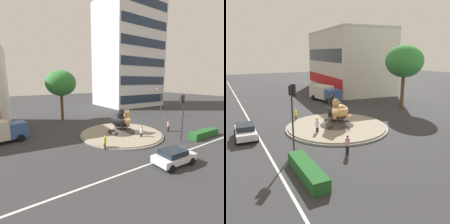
# 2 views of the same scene
# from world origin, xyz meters

# --- Properties ---
(ground_plane) EXTENTS (160.00, 160.00, 0.00)m
(ground_plane) POSITION_xyz_m (0.00, 0.00, 0.00)
(ground_plane) COLOR #333335
(lane_centreline) EXTENTS (112.00, 0.20, 0.01)m
(lane_centreline) POSITION_xyz_m (0.00, -8.55, 0.00)
(lane_centreline) COLOR silver
(lane_centreline) RESTS_ON ground
(roundabout_island) EXTENTS (11.64, 11.64, 1.36)m
(roundabout_island) POSITION_xyz_m (0.00, -0.01, 0.36)
(roundabout_island) COLOR gray
(roundabout_island) RESTS_ON ground
(cat_statue_black) EXTENTS (1.90, 2.81, 2.64)m
(cat_statue_black) POSITION_xyz_m (-0.52, 0.04, 2.32)
(cat_statue_black) COLOR black
(cat_statue_black) RESTS_ON roundabout_island
(cat_statue_calico) EXTENTS (1.55, 2.39, 2.35)m
(cat_statue_calico) POSITION_xyz_m (0.58, -0.01, 2.22)
(cat_statue_calico) COLOR tan
(cat_statue_calico) RESTS_ON roundabout_island
(traffic_light_mast) EXTENTS (0.76, 0.49, 5.94)m
(traffic_light_mast) POSITION_xyz_m (4.46, -6.39, 4.31)
(traffic_light_mast) COLOR #2D2D33
(traffic_light_mast) RESTS_ON ground
(office_tower) EXTENTS (17.67, 15.07, 30.58)m
(office_tower) POSITION_xyz_m (20.04, 24.47, 15.29)
(office_tower) COLOR silver
(office_tower) RESTS_ON ground
(clipped_hedge_strip) EXTENTS (5.32, 1.20, 0.90)m
(clipped_hedge_strip) POSITION_xyz_m (8.91, -6.90, 0.45)
(clipped_hedge_strip) COLOR #235B28
(clipped_hedge_strip) RESTS_ON ground
(broadleaf_tree_behind_island) EXTENTS (5.64, 5.64, 9.58)m
(broadleaf_tree_behind_island) POSITION_xyz_m (-4.30, 13.52, 7.14)
(broadleaf_tree_behind_island) COLOR brown
(broadleaf_tree_behind_island) RESTS_ON ground
(streetlight_arm) EXTENTS (1.84, 0.37, 6.16)m
(streetlight_arm) POSITION_xyz_m (15.49, 6.72, 3.60)
(streetlight_arm) COLOR #4C4C51
(streetlight_arm) RESTS_ON ground
(pedestrian_pink_shirt) EXTENTS (0.39, 0.39, 1.68)m
(pedestrian_pink_shirt) POSITION_xyz_m (6.92, -2.55, 0.88)
(pedestrian_pink_shirt) COLOR black
(pedestrian_pink_shirt) RESTS_ON ground
(pedestrian_white_shirt) EXTENTS (0.36, 0.36, 1.78)m
(pedestrian_white_shirt) POSITION_xyz_m (1.12, -2.90, 0.94)
(pedestrian_white_shirt) COLOR black
(pedestrian_white_shirt) RESTS_ON ground
(pedestrian_yellow_shirt) EXTENTS (0.36, 0.36, 1.62)m
(pedestrian_yellow_shirt) POSITION_xyz_m (-4.74, -3.35, 0.85)
(pedestrian_yellow_shirt) COLOR brown
(pedestrian_yellow_shirt) RESTS_ON ground
(hatchback_near_shophouse) EXTENTS (4.15, 2.27, 1.43)m
(hatchback_near_shophouse) POSITION_xyz_m (-1.14, -9.74, 0.76)
(hatchback_near_shophouse) COLOR silver
(hatchback_near_shophouse) RESTS_ON ground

